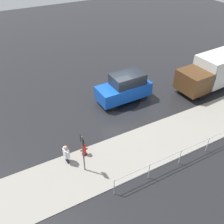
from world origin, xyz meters
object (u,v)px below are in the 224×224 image
at_px(pedestrian, 66,153).
at_px(sign_post, 83,149).
at_px(fire_hydrant, 84,150).
at_px(delivery_truck, 212,72).
at_px(moving_hatchback, 125,88).

relative_size(pedestrian, sign_post, 0.51).
bearing_deg(fire_hydrant, pedestrian, 4.30).
distance_m(delivery_truck, pedestrian, 12.80).
relative_size(fire_hydrant, sign_post, 0.33).
xyz_separation_m(moving_hatchback, pedestrian, (5.84, 3.79, -0.34)).
xyz_separation_m(moving_hatchback, delivery_truck, (-6.77, 1.65, 0.35)).
bearing_deg(fire_hydrant, sign_post, 67.82).
distance_m(moving_hatchback, pedestrian, 6.97).
distance_m(fire_hydrant, sign_post, 1.62).
distance_m(moving_hatchback, delivery_truck, 6.97).
relative_size(delivery_truck, fire_hydrant, 6.84).
bearing_deg(pedestrian, delivery_truck, -170.39).
bearing_deg(pedestrian, fire_hydrant, -175.70).
bearing_deg(moving_hatchback, pedestrian, 32.97).
relative_size(moving_hatchback, fire_hydrant, 4.91).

